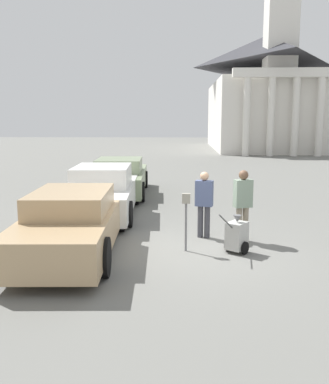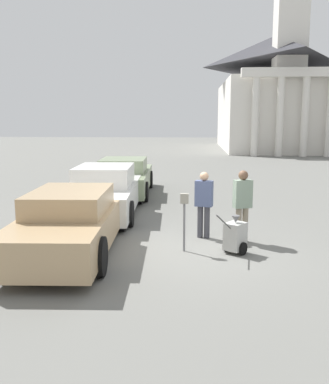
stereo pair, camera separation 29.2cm
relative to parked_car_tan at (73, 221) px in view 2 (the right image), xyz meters
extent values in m
plane|color=slate|center=(2.55, 0.19, -0.67)|extent=(120.00, 120.00, 0.00)
cube|color=tan|center=(0.00, 0.04, -0.10)|extent=(2.02, 5.37, 0.72)
cube|color=tan|center=(0.01, -0.17, 0.49)|extent=(1.67, 2.29, 0.46)
cylinder|color=black|center=(-0.95, 1.64, -0.29)|extent=(0.21, 0.76, 0.76)
cylinder|color=black|center=(0.81, 1.72, -0.29)|extent=(0.21, 0.76, 0.76)
cylinder|color=black|center=(-0.81, -1.64, -0.29)|extent=(0.21, 0.76, 0.76)
cylinder|color=black|center=(0.95, -1.56, -0.29)|extent=(0.21, 0.76, 0.76)
cube|color=silver|center=(0.00, 3.69, -0.10)|extent=(2.05, 5.18, 0.73)
cube|color=silver|center=(0.01, 3.49, 0.56)|extent=(1.70, 2.21, 0.59)
cylinder|color=black|center=(-0.96, 5.23, -0.30)|extent=(0.21, 0.73, 0.72)
cylinder|color=black|center=(0.82, 5.31, -0.30)|extent=(0.21, 0.73, 0.72)
cylinder|color=black|center=(-0.83, 2.07, -0.30)|extent=(0.21, 0.73, 0.72)
cylinder|color=black|center=(0.96, 2.15, -0.30)|extent=(0.21, 0.73, 0.72)
cube|color=gray|center=(0.00, 7.31, -0.11)|extent=(2.11, 5.19, 0.71)
cube|color=gray|center=(0.01, 7.10, 0.49)|extent=(1.75, 2.22, 0.50)
cylinder|color=black|center=(-1.00, 8.85, -0.31)|extent=(0.21, 0.73, 0.72)
cylinder|color=black|center=(0.85, 8.93, -0.31)|extent=(0.21, 0.73, 0.72)
cylinder|color=black|center=(-0.86, 5.68, -0.31)|extent=(0.21, 0.73, 0.72)
cylinder|color=black|center=(0.99, 5.76, -0.31)|extent=(0.21, 0.73, 0.72)
cylinder|color=slate|center=(2.48, 0.08, -0.13)|extent=(0.05, 0.05, 1.08)
cube|color=gray|center=(2.48, 0.08, 0.52)|extent=(0.18, 0.09, 0.22)
cylinder|color=#3F3F47|center=(3.01, 1.18, -0.27)|extent=(0.14, 0.14, 0.80)
cylinder|color=#3F3F47|center=(2.85, 1.22, -0.27)|extent=(0.14, 0.14, 0.80)
cube|color=#4C597F|center=(2.93, 1.20, 0.44)|extent=(0.46, 0.32, 0.63)
sphere|color=tan|center=(2.93, 1.20, 0.87)|extent=(0.22, 0.22, 0.22)
cylinder|color=gray|center=(3.91, 0.93, -0.25)|extent=(0.14, 0.14, 0.83)
cylinder|color=gray|center=(3.75, 0.87, -0.25)|extent=(0.14, 0.14, 0.83)
cube|color=gray|center=(3.83, 0.90, 0.50)|extent=(0.47, 0.34, 0.66)
sphere|color=brown|center=(3.83, 0.90, 0.94)|extent=(0.23, 0.23, 0.23)
cube|color=#B2B2AD|center=(3.59, 0.00, -0.28)|extent=(0.55, 0.57, 0.60)
cone|color=#59595B|center=(3.59, 0.00, 0.10)|extent=(0.18, 0.18, 0.16)
cylinder|color=#4C4C4C|center=(3.31, -0.38, 0.12)|extent=(0.38, 0.49, 0.43)
cylinder|color=black|center=(3.42, 0.12, -0.53)|extent=(0.21, 0.25, 0.28)
cylinder|color=black|center=(3.76, -0.13, -0.53)|extent=(0.21, 0.25, 0.28)
cube|color=silver|center=(10.37, 34.13, 2.54)|extent=(9.50, 16.71, 6.41)
pyramid|color=#333338|center=(10.37, 34.13, 8.63)|extent=(9.69, 17.04, 2.88)
cylinder|color=silver|center=(7.52, 25.17, 2.38)|extent=(0.56, 0.56, 6.09)
cylinder|color=silver|center=(9.42, 25.17, 2.38)|extent=(0.56, 0.56, 6.09)
cylinder|color=silver|center=(11.32, 25.17, 2.38)|extent=(0.56, 0.56, 6.09)
cube|color=silver|center=(10.37, 25.17, 5.77)|extent=(8.08, 0.70, 0.70)
cube|color=silver|center=(10.37, 27.27, 11.19)|extent=(2.40, 2.40, 10.90)
camera|label=1|loc=(2.34, -9.11, 2.23)|focal=40.00mm
camera|label=2|loc=(2.63, -9.10, 2.23)|focal=40.00mm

